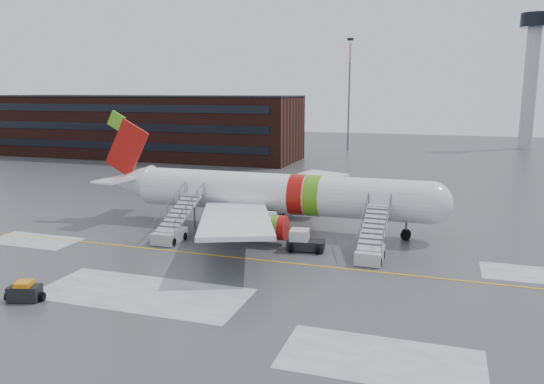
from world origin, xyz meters
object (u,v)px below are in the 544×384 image
(airliner, at_px, (269,194))
(baggage_tractor, at_px, (25,293))
(airstair_fwd, at_px, (372,246))
(airstair_aft, at_px, (174,228))
(pushback_tug, at_px, (304,241))

(airliner, xyz_separation_m, baggage_tractor, (-9.05, -22.06, -2.87))
(airliner, xyz_separation_m, airstair_fwd, (10.74, -6.54, -2.35))
(airstair_aft, distance_m, pushback_tug, 11.91)
(airstair_fwd, bearing_deg, baggage_tractor, -141.89)
(airliner, xyz_separation_m, pushback_tug, (5.04, -6.04, -2.64))
(airliner, height_order, pushback_tug, airliner)
(pushback_tug, bearing_deg, baggage_tractor, -131.33)
(airstair_aft, height_order, pushback_tug, airstair_aft)
(airstair_fwd, relative_size, airstair_aft, 1.00)
(pushback_tug, xyz_separation_m, baggage_tractor, (-14.09, -16.03, -0.24))
(airliner, bearing_deg, pushback_tug, -50.11)
(airstair_fwd, height_order, pushback_tug, airstair_fwd)
(airstair_fwd, relative_size, baggage_tractor, 2.97)
(airliner, distance_m, airstair_fwd, 12.79)
(airstair_fwd, bearing_deg, pushback_tug, 174.98)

